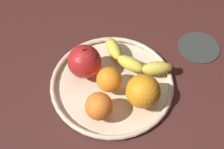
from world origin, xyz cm
name	(u,v)px	position (x,y,z in cm)	size (l,w,h in cm)	color
ground_plane	(112,90)	(0.00, 0.00, -2.00)	(135.99, 135.99, 4.00)	#46221D
fruit_bowl	(112,84)	(0.00, 0.00, 0.92)	(30.58, 30.58, 1.80)	beige
banana	(135,60)	(2.95, 7.29, 3.48)	(20.38, 8.58, 3.37)	yellow
apple	(85,60)	(-7.32, 0.45, 5.92)	(8.24, 8.24, 9.04)	red
orange_back_left	(99,106)	(1.06, -9.25, 4.98)	(6.36, 6.36, 6.36)	orange
orange_back_right	(143,91)	(8.63, -1.98, 5.76)	(7.93, 7.93, 7.93)	orange
orange_front_right	(111,80)	(0.37, -1.62, 4.84)	(6.08, 6.08, 6.08)	orange
ambient_coaster	(199,47)	(16.31, 21.36, 0.30)	(11.44, 11.44, 0.60)	#333630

